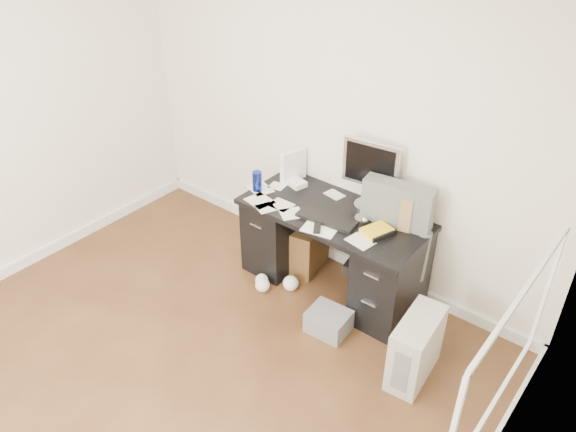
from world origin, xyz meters
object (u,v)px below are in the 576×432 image
Objects in this scene: lcd_monitor at (370,175)px; desk at (332,248)px; wicker_basket at (298,243)px; keyboard at (326,219)px; office_chair at (384,256)px; pc_tower at (416,348)px.

desk is at bearing -130.30° from lcd_monitor.
wicker_basket is at bearing 169.15° from desk.
keyboard is at bearing -116.11° from lcd_monitor.
keyboard is at bearing -172.80° from office_chair.
keyboard is at bearing -26.29° from wicker_basket.
pc_tower is (0.53, -0.42, -0.29)m from office_chair.
keyboard is 1.15m from pc_tower.
lcd_monitor is at bearing 63.73° from keyboard.
office_chair is at bearing 136.48° from pc_tower.
office_chair is 2.16× the size of pc_tower.
desk is 2.98× the size of pc_tower.
lcd_monitor is 0.64m from office_chair.
pc_tower is 1.16× the size of wicker_basket.
pc_tower is (0.85, -0.66, -0.78)m from lcd_monitor.
keyboard is 0.93× the size of pc_tower.
lcd_monitor reaches higher than keyboard.
desk is 0.46m from wicker_basket.
wicker_basket is at bearing -171.47° from lcd_monitor.
office_chair is 0.96m from wicker_basket.
lcd_monitor reaches higher than pc_tower.
office_chair is at bearing -1.20° from desk.
desk is at bearing 170.23° from office_chair.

